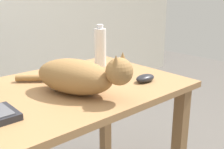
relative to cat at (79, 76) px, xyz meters
The scene contains 4 objects.
desk 0.34m from the cat, 158.86° to the left, with size 1.64×0.73×0.71m.
cat is the anchor object (origin of this frame).
computer_mouse 0.35m from the cat, 13.03° to the right, with size 0.11×0.06×0.04m, color #232328.
spray_bottle 0.47m from the cat, 39.40° to the left, with size 0.07×0.07×0.24m.
Camera 1 is at (-0.37, -1.04, 1.14)m, focal length 44.65 mm.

